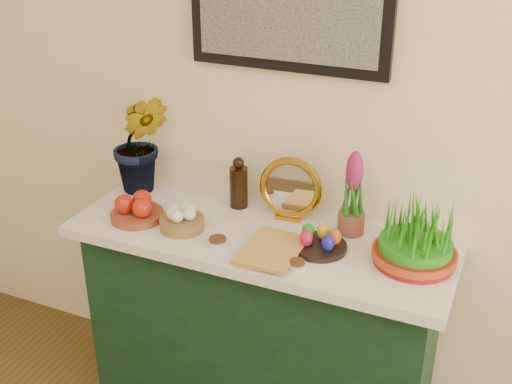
% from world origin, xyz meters
% --- Properties ---
extents(sideboard, '(1.30, 0.45, 0.85)m').
position_xyz_m(sideboard, '(-0.26, 2.00, 0.42)').
color(sideboard, '#13361D').
rests_on(sideboard, ground).
extents(tablecloth, '(1.40, 0.55, 0.04)m').
position_xyz_m(tablecloth, '(-0.26, 2.00, 0.87)').
color(tablecloth, white).
rests_on(tablecloth, sideboard).
extents(hyacinth_green, '(0.34, 0.32, 0.55)m').
position_xyz_m(hyacinth_green, '(-0.84, 2.13, 1.17)').
color(hyacinth_green, '#217019').
rests_on(hyacinth_green, tablecloth).
extents(apple_bowl, '(0.25, 0.25, 0.10)m').
position_xyz_m(apple_bowl, '(-0.72, 1.90, 0.93)').
color(apple_bowl, brown).
rests_on(apple_bowl, tablecloth).
extents(garlic_basket, '(0.19, 0.19, 0.09)m').
position_xyz_m(garlic_basket, '(-0.53, 1.90, 0.93)').
color(garlic_basket, olive).
rests_on(garlic_basket, tablecloth).
extents(vinegar_cruet, '(0.07, 0.07, 0.21)m').
position_xyz_m(vinegar_cruet, '(-0.42, 2.15, 0.98)').
color(vinegar_cruet, black).
rests_on(vinegar_cruet, tablecloth).
extents(mirror, '(0.25, 0.08, 0.24)m').
position_xyz_m(mirror, '(-0.20, 2.15, 1.01)').
color(mirror, '#B3811F').
rests_on(mirror, tablecloth).
extents(book, '(0.18, 0.26, 0.03)m').
position_xyz_m(book, '(-0.26, 1.87, 0.91)').
color(book, gold).
rests_on(book, tablecloth).
extents(spice_dish_left, '(0.08, 0.08, 0.03)m').
position_xyz_m(spice_dish_left, '(-0.36, 1.85, 0.90)').
color(spice_dish_left, silver).
rests_on(spice_dish_left, tablecloth).
extents(spice_dish_right, '(0.06, 0.06, 0.03)m').
position_xyz_m(spice_dish_right, '(-0.05, 1.82, 0.90)').
color(spice_dish_right, silver).
rests_on(spice_dish_right, tablecloth).
extents(egg_plate, '(0.22, 0.22, 0.08)m').
position_xyz_m(egg_plate, '(-0.02, 1.97, 0.92)').
color(egg_plate, black).
rests_on(egg_plate, tablecloth).
extents(hyacinth_pink, '(0.10, 0.10, 0.32)m').
position_xyz_m(hyacinth_pink, '(0.04, 2.13, 1.03)').
color(hyacinth_pink, brown).
rests_on(hyacinth_pink, tablecloth).
extents(wheatgrass_sabzeh, '(0.28, 0.28, 0.23)m').
position_xyz_m(wheatgrass_sabzeh, '(0.29, 2.01, 0.99)').
color(wheatgrass_sabzeh, maroon).
rests_on(wheatgrass_sabzeh, tablecloth).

